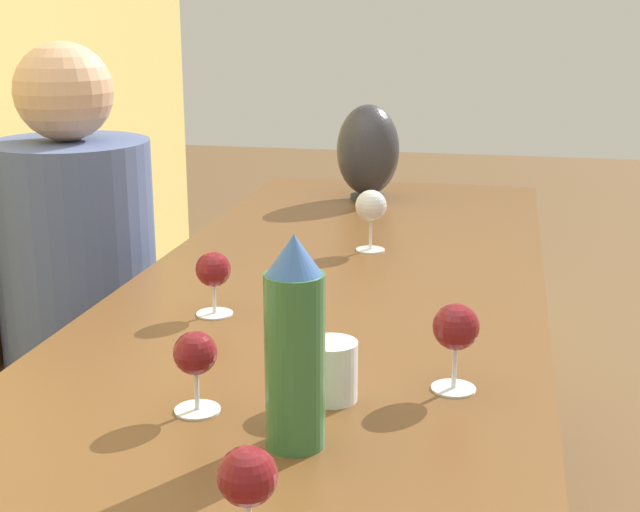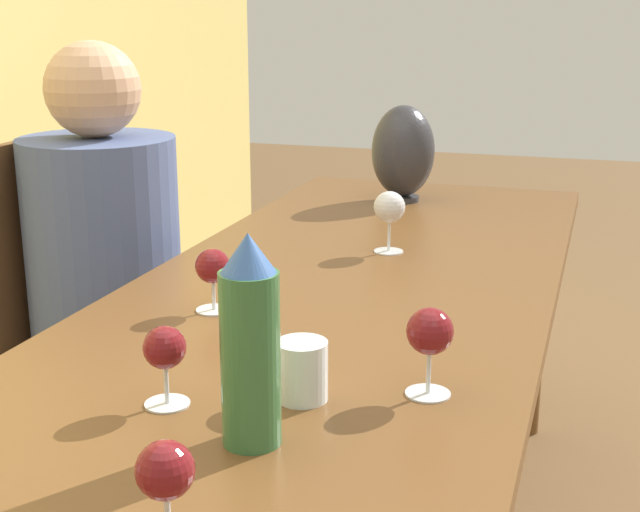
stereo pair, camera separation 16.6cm
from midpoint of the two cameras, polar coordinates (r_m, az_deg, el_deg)
dining_table at (r=1.50m, az=-5.17°, el=-8.70°), size 3.03×0.84×0.77m
water_bottle at (r=1.13m, az=-5.86°, el=-5.81°), size 0.08×0.08×0.28m
water_tumbler at (r=1.29m, az=-2.96°, el=-7.42°), size 0.08×0.08×0.09m
vase at (r=2.60m, az=1.26°, el=6.73°), size 0.18×0.18×0.28m
wine_glass_0 at (r=1.26m, az=-11.76°, el=-6.38°), size 0.07×0.07×0.12m
wine_glass_1 at (r=1.30m, az=5.11°, el=-4.78°), size 0.07×0.07×0.13m
wine_glass_2 at (r=1.64m, az=-9.73°, el=-1.03°), size 0.07×0.07×0.12m
wine_glass_3 at (r=2.05m, az=0.97°, el=3.10°), size 0.07×0.07×0.14m
wine_glass_4 at (r=0.92m, az=-9.99°, el=-14.16°), size 0.06×0.06×0.13m
chair_far at (r=2.35m, az=-18.64°, el=-4.88°), size 0.44×0.44×1.00m
person_far at (r=2.26m, az=-16.89°, el=-1.92°), size 0.38×0.38×1.25m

